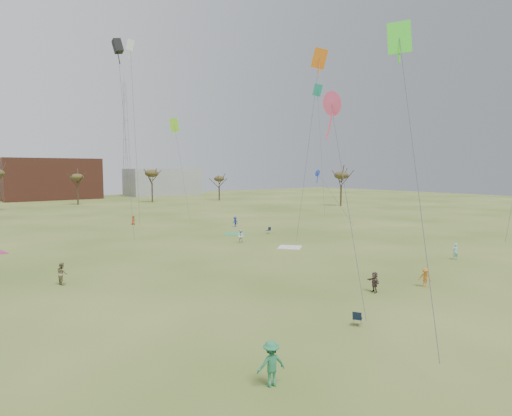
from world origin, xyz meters
TOP-DOWN VIEW (x-y plane):
  - ground at (0.00, 0.00)m, footprint 260.00×260.00m
  - flyer_near_center at (-11.57, -4.35)m, footprint 1.35×0.97m
  - spectator_fore_b at (-14.75, 17.32)m, footprint 0.78×0.94m
  - spectator_fore_c at (2.78, 1.47)m, footprint 0.88×1.45m
  - flyer_mid_b at (6.95, 0.01)m, footprint 0.96×1.08m
  - flyer_mid_c at (18.33, 3.68)m, footprint 0.67×0.54m
  - spectator_mid_e at (6.93, 24.17)m, footprint 0.98×0.99m
  - flyer_far_b at (2.75, 48.30)m, footprint 0.85×0.76m
  - flyer_far_c at (14.26, 36.20)m, footprint 0.82×1.14m
  - blanket_cream at (9.62, 18.34)m, footprint 3.57×3.57m
  - blanket_olive at (10.46, 30.64)m, footprint 4.10×4.10m
  - camp_chair_center at (-3.43, -2.11)m, footprint 0.73×0.71m
  - camp_chair_right at (14.28, 28.05)m, footprint 0.60×0.56m
  - kites_aloft at (-0.72, 29.20)m, footprint 73.83×54.35m
  - tree_line at (-2.85, 79.12)m, footprint 117.44×49.32m
  - building_brick at (5.00, 120.00)m, footprint 26.00×16.00m
  - building_grey at (40.00, 118.00)m, footprint 24.00×12.00m
  - radio_tower at (30.00, 125.00)m, footprint 1.51×1.72m

SIDE VIEW (x-z plane):
  - ground at x=0.00m, z-range 0.00..0.00m
  - blanket_cream at x=9.62m, z-range -0.01..0.02m
  - blanket_olive at x=10.46m, z-range -0.01..0.02m
  - camp_chair_center at x=-3.43m, z-range -0.18..0.69m
  - camp_chair_right at x=14.28m, z-range -0.18..0.69m
  - flyer_mid_b at x=6.95m, z-range 0.00..1.45m
  - flyer_far_b at x=2.75m, z-range 0.00..1.46m
  - spectator_fore_c at x=2.78m, z-range 0.00..1.49m
  - flyer_mid_c at x=18.33m, z-range 0.00..1.60m
  - flyer_far_c at x=14.26m, z-range 0.00..1.60m
  - spectator_mid_e at x=6.93m, z-range 0.00..1.61m
  - spectator_fore_b at x=-14.75m, z-range 0.00..1.73m
  - flyer_near_center at x=-11.57m, z-range 0.00..1.89m
  - building_grey at x=40.00m, z-range 0.00..9.00m
  - building_brick at x=5.00m, z-range 0.00..12.00m
  - tree_line at x=-2.85m, z-range 2.63..11.54m
  - radio_tower at x=30.00m, z-range -1.29..39.71m
  - kites_aloft at x=-0.72m, z-range 7.24..33.67m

